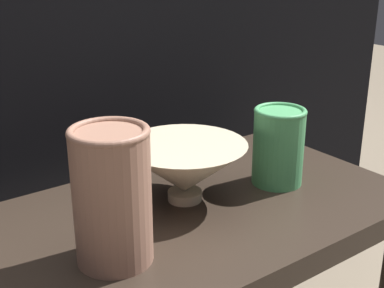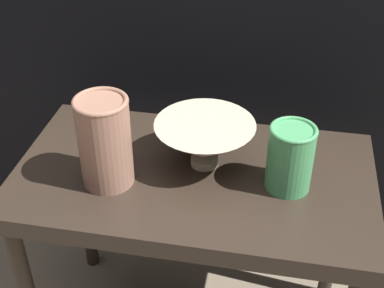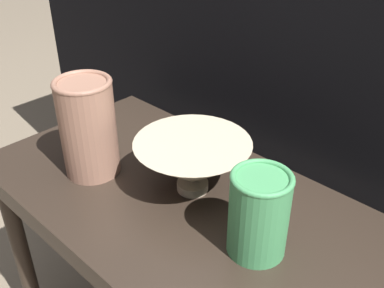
% 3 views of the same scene
% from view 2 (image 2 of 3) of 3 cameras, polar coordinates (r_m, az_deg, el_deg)
% --- Properties ---
extents(table, '(0.73, 0.41, 0.51)m').
position_cam_2_polar(table, '(1.12, 0.18, -5.56)').
color(table, '#2D231C').
rests_on(table, ground_plane).
extents(couch_backdrop, '(1.71, 0.50, 0.89)m').
position_cam_2_polar(couch_backdrop, '(1.56, 3.82, 7.27)').
color(couch_backdrop, black).
rests_on(couch_backdrop, ground_plane).
extents(bowl, '(0.20, 0.20, 0.10)m').
position_cam_2_polar(bowl, '(1.07, 1.36, 0.26)').
color(bowl, '#C1B293').
rests_on(bowl, table).
extents(vase_textured_left, '(0.10, 0.10, 0.18)m').
position_cam_2_polar(vase_textured_left, '(1.02, -9.31, 0.36)').
color(vase_textured_left, '#996B56').
rests_on(vase_textured_left, table).
extents(vase_colorful_right, '(0.09, 0.09, 0.14)m').
position_cam_2_polar(vase_colorful_right, '(1.02, 10.44, -1.38)').
color(vase_colorful_right, '#47995B').
rests_on(vase_colorful_right, table).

